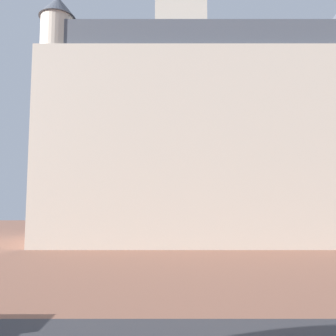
% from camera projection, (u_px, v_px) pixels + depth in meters
% --- Properties ---
extents(ground_plane, '(120.00, 120.00, 0.00)m').
position_uv_depth(ground_plane, '(158.00, 321.00, 10.94)').
color(ground_plane, '#93604C').
extents(landmark_building, '(28.71, 11.74, 36.70)m').
position_uv_depth(landmark_building, '(196.00, 132.00, 33.61)').
color(landmark_building, beige).
rests_on(landmark_building, ground_plane).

